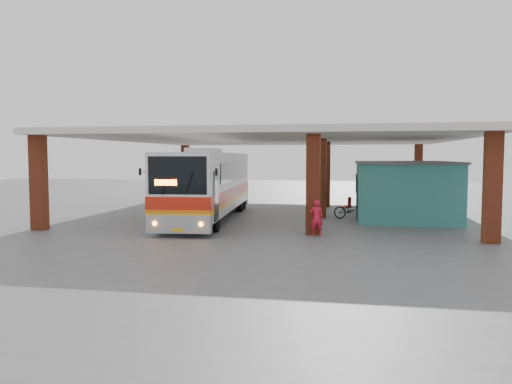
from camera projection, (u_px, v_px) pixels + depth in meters
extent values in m
plane|color=#515154|center=(258.00, 223.00, 25.24)|extent=(90.00, 90.00, 0.00)
cube|color=#993D21|center=(313.00, 184.00, 21.60)|extent=(0.60, 0.60, 4.35)
cube|color=#993D21|center=(321.00, 178.00, 27.48)|extent=(0.60, 0.60, 4.35)
cube|color=#993D21|center=(326.00, 174.00, 33.37)|extent=(0.60, 0.60, 4.35)
cube|color=#993D21|center=(39.00, 183.00, 22.89)|extent=(0.60, 0.60, 4.35)
cube|color=#993D21|center=(185.00, 170.00, 43.48)|extent=(0.60, 0.60, 4.35)
cube|color=#993D21|center=(492.00, 188.00, 19.35)|extent=(0.60, 0.60, 4.35)
cube|color=#993D21|center=(418.00, 171.00, 39.94)|extent=(0.60, 0.60, 4.35)
cube|color=beige|center=(284.00, 139.00, 31.20)|extent=(21.00, 23.00, 0.30)
cube|color=#327F74|center=(403.00, 190.00, 27.69)|extent=(5.00, 8.00, 3.00)
cube|color=#505050|center=(404.00, 162.00, 27.58)|extent=(5.20, 8.20, 0.12)
cube|color=#163D36|center=(357.00, 200.00, 26.71)|extent=(0.08, 0.95, 2.10)
cube|color=black|center=(357.00, 183.00, 29.60)|extent=(0.08, 1.20, 1.00)
cube|color=black|center=(356.00, 183.00, 29.61)|extent=(0.04, 1.30, 1.10)
cube|color=silver|center=(208.00, 181.00, 26.77)|extent=(3.74, 13.12, 3.02)
cube|color=silver|center=(204.00, 151.00, 25.58)|extent=(1.55, 3.33, 0.27)
cube|color=#95959A|center=(179.00, 224.00, 20.65)|extent=(2.74, 0.65, 0.75)
cube|color=red|center=(209.00, 192.00, 26.81)|extent=(3.78, 13.12, 0.54)
cube|color=orange|center=(209.00, 199.00, 26.84)|extent=(3.78, 13.12, 0.14)
cube|color=gold|center=(209.00, 201.00, 26.84)|extent=(3.78, 13.12, 0.11)
cube|color=black|center=(178.00, 175.00, 20.35)|extent=(2.45, 0.30, 1.56)
cube|color=black|center=(187.00, 171.00, 27.72)|extent=(0.84, 9.68, 0.97)
cube|color=black|center=(236.00, 171.00, 27.45)|extent=(0.84, 9.68, 0.97)
cube|color=#FF5905|center=(166.00, 183.00, 20.36)|extent=(0.92, 0.12, 0.24)
sphere|color=orange|center=(155.00, 223.00, 20.52)|extent=(0.19, 0.19, 0.19)
sphere|color=orange|center=(201.00, 224.00, 20.32)|extent=(0.19, 0.19, 0.19)
cube|color=gold|center=(178.00, 230.00, 20.43)|extent=(0.49, 0.07, 0.13)
cylinder|color=black|center=(164.00, 219.00, 22.50)|extent=(0.43, 1.10, 1.08)
cylinder|color=black|center=(215.00, 220.00, 22.26)|extent=(0.43, 1.10, 1.08)
cylinder|color=black|center=(202.00, 203.00, 30.74)|extent=(0.43, 1.10, 1.08)
cylinder|color=black|center=(240.00, 203.00, 30.50)|extent=(0.43, 1.10, 1.08)
cylinder|color=black|center=(207.00, 201.00, 32.13)|extent=(0.43, 1.10, 1.08)
cylinder|color=black|center=(242.00, 201.00, 31.90)|extent=(0.43, 1.10, 1.08)
imported|color=black|center=(352.00, 210.00, 26.78)|extent=(2.11, 1.23, 1.05)
imported|color=red|center=(317.00, 218.00, 21.08)|extent=(0.63, 0.47, 1.56)
cube|color=red|center=(346.00, 207.00, 30.88)|extent=(0.60, 0.60, 0.07)
cube|color=red|center=(349.00, 202.00, 30.75)|extent=(0.23, 0.45, 0.66)
cylinder|color=black|center=(342.00, 209.00, 30.84)|extent=(0.03, 0.03, 0.22)
cylinder|color=black|center=(348.00, 210.00, 30.63)|extent=(0.03, 0.03, 0.22)
cylinder|color=black|center=(345.00, 209.00, 31.15)|extent=(0.03, 0.03, 0.22)
cylinder|color=black|center=(350.00, 209.00, 30.94)|extent=(0.03, 0.03, 0.22)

